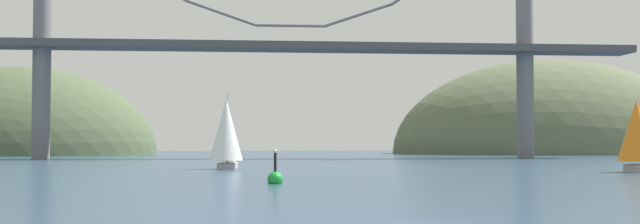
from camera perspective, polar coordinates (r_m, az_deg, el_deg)
headland_right at (r=173.57m, az=17.23°, el=-3.04°), size 70.84×44.00×41.73m
headland_left at (r=167.82m, az=-22.15°, el=-3.01°), size 57.26×44.00×36.69m
suspension_bridge at (r=121.85m, az=-2.28°, el=5.96°), size 114.53×6.00×44.76m
sailboat_orange_sail at (r=76.33m, az=23.16°, el=-1.57°), size 7.15×5.71×7.78m
sailboat_white_mainsail at (r=78.37m, az=-7.18°, el=-1.56°), size 3.74×6.55×7.91m
channel_buoy at (r=52.00m, az=-3.45°, el=-5.10°), size 1.10×1.10×2.64m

